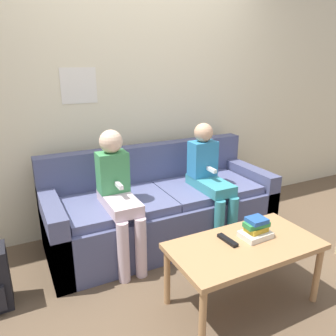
{
  "coord_description": "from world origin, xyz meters",
  "views": [
    {
      "loc": [
        -1.19,
        -1.98,
        1.59
      ],
      "look_at": [
        0.0,
        0.38,
        0.73
      ],
      "focal_mm": 35.0,
      "sensor_mm": 36.0,
      "label": 1
    }
  ],
  "objects_px": {
    "couch": "(161,209)",
    "coffee_table": "(244,251)",
    "person_left": "(118,191)",
    "person_right": "(210,177)",
    "tv_remote": "(227,240)"
  },
  "relations": [
    {
      "from": "couch",
      "to": "person_left",
      "type": "relative_size",
      "value": 1.89
    },
    {
      "from": "person_right",
      "to": "person_left",
      "type": "bearing_deg",
      "value": 179.66
    },
    {
      "from": "couch",
      "to": "person_right",
      "type": "xyz_separation_m",
      "value": [
        0.39,
        -0.19,
        0.32
      ]
    },
    {
      "from": "couch",
      "to": "person_right",
      "type": "bearing_deg",
      "value": -26.4
    },
    {
      "from": "person_left",
      "to": "person_right",
      "type": "bearing_deg",
      "value": -0.34
    },
    {
      "from": "couch",
      "to": "tv_remote",
      "type": "xyz_separation_m",
      "value": [
        0.02,
        -0.97,
        0.18
      ]
    },
    {
      "from": "couch",
      "to": "tv_remote",
      "type": "distance_m",
      "value": 0.99
    },
    {
      "from": "couch",
      "to": "tv_remote",
      "type": "bearing_deg",
      "value": -89.0
    },
    {
      "from": "person_right",
      "to": "couch",
      "type": "bearing_deg",
      "value": 153.6
    },
    {
      "from": "couch",
      "to": "person_left",
      "type": "distance_m",
      "value": 0.6
    },
    {
      "from": "couch",
      "to": "person_right",
      "type": "height_order",
      "value": "person_right"
    },
    {
      "from": "couch",
      "to": "coffee_table",
      "type": "xyz_separation_m",
      "value": [
        0.1,
        -1.05,
        0.12
      ]
    },
    {
      "from": "couch",
      "to": "coffee_table",
      "type": "bearing_deg",
      "value": -84.28
    },
    {
      "from": "coffee_table",
      "to": "person_left",
      "type": "height_order",
      "value": "person_left"
    },
    {
      "from": "coffee_table",
      "to": "person_right",
      "type": "height_order",
      "value": "person_right"
    }
  ]
}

